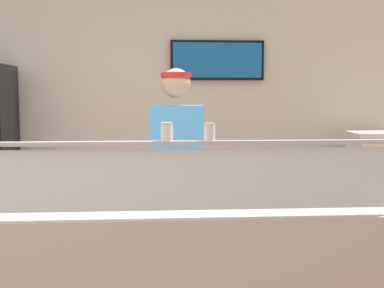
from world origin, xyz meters
name	(u,v)px	position (x,y,z in m)	size (l,w,h in m)	color
shop_rear_unit	(177,115)	(1.13, 2.80, 1.36)	(6.65, 0.13, 2.70)	silver
serving_counter	(193,283)	(1.13, 0.39, 0.47)	(2.25, 0.78, 0.95)	#BCB7B2
sneeze_guard	(198,168)	(1.13, 0.06, 1.21)	(2.08, 0.06, 0.40)	#B2B5BC
pizza_tray	(185,197)	(1.08, 0.48, 0.97)	(0.49, 0.49, 0.04)	#9EA0A8
pizza_server	(188,194)	(1.10, 0.46, 0.99)	(0.07, 0.28, 0.01)	#ADAFB7
parmesan_shaker	(167,133)	(0.97, 0.06, 1.39)	(0.06, 0.06, 0.09)	white
pepper_flake_shaker	(210,133)	(1.19, 0.06, 1.39)	(0.06, 0.06, 0.09)	white
worker_figure	(177,174)	(1.06, 1.10, 1.01)	(0.41, 0.50, 1.76)	#23232D
prep_shelf	(371,206)	(3.03, 2.31, 0.47)	(0.70, 0.55, 0.93)	#B7BABF
pizza_box_stack	(373,146)	(3.04, 2.31, 1.07)	(0.44, 0.42, 0.27)	silver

